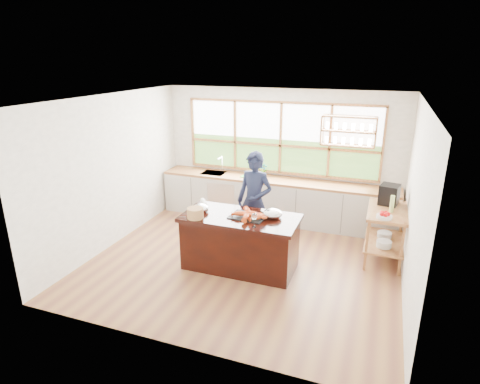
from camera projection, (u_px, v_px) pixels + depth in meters
The scene contains 18 objects.
ground_plane at pixel (244, 261), 6.80m from camera, with size 5.00×5.00×0.00m, color #966337.
room_shell at pixel (256, 154), 6.69m from camera, with size 5.02×4.52×2.71m.
back_counter at pixel (274, 200), 8.39m from camera, with size 4.90×0.63×0.90m.
right_shelf_unit at pixel (386, 227), 6.69m from camera, with size 0.62×1.10×0.90m.
island at pixel (240, 242), 6.48m from camera, with size 1.85×0.90×0.90m.
cook at pixel (254, 202), 7.00m from camera, with size 0.65×0.43×1.78m, color #161B34.
potted_plant at pixel (264, 171), 8.33m from camera, with size 0.15×0.10×0.29m, color slate.
cutting_board at pixel (252, 176), 8.41m from camera, with size 0.40×0.30×0.01m, color green.
espresso_machine at pixel (389, 194), 6.81m from camera, with size 0.30×0.32×0.34m, color black.
wine_bottle at pixel (392, 204), 6.47m from camera, with size 0.07×0.07×0.28m, color #A8C468.
fruit_bowl at pixel (384, 216), 6.25m from camera, with size 0.24×0.24×0.11m.
slate_board at pixel (248, 217), 6.30m from camera, with size 0.55×0.40×0.02m, color black.
lobster_pile at pixel (249, 214), 6.25m from camera, with size 0.52×0.48×0.08m.
mixing_bowl_left at pixel (200, 208), 6.51m from camera, with size 0.27×0.27×0.13m, color silver.
mixing_bowl_right at pixel (273, 214), 6.27m from camera, with size 0.30×0.30×0.15m, color silver.
wine_glass at pixel (254, 217), 5.88m from camera, with size 0.08×0.08×0.22m.
wicker_basket at pixel (195, 213), 6.24m from camera, with size 0.26×0.26×0.17m, color #AF7E50.
parchment_roll at pixel (204, 203), 6.79m from camera, with size 0.08×0.08×0.30m, color silver.
Camera 1 is at (2.01, -5.72, 3.30)m, focal length 30.00 mm.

